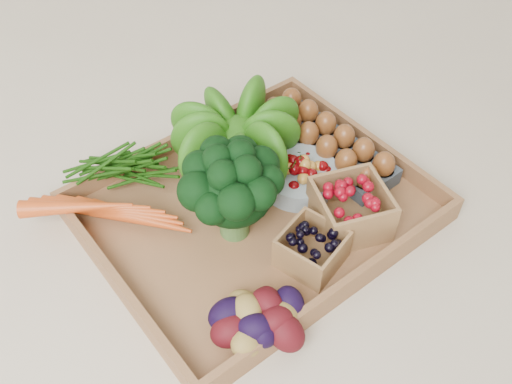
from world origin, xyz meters
TOP-DOWN VIEW (x-y plane):
  - ground at (0.00, 0.00)m, footprint 4.00×4.00m
  - tray at (0.00, 0.00)m, footprint 0.55×0.45m
  - carrots at (-0.20, 0.12)m, footprint 0.21×0.15m
  - lettuce at (0.04, 0.12)m, footprint 0.17×0.17m
  - broccoli at (-0.06, -0.02)m, footprint 0.17×0.17m
  - cherry_bowl at (0.10, 0.00)m, footprint 0.14×0.14m
  - egg_carton at (0.19, 0.03)m, footprint 0.11×0.29m
  - potatoes at (-0.14, -0.19)m, footprint 0.14×0.14m
  - punnet_blackberry at (0.00, -0.14)m, footprint 0.11×0.11m
  - punnet_raspberry at (0.10, -0.12)m, footprint 0.15×0.15m

SIDE VIEW (x-z plane):
  - ground at x=0.00m, z-range 0.00..0.00m
  - tray at x=0.00m, z-range 0.00..0.01m
  - egg_carton at x=0.19m, z-range 0.01..0.05m
  - cherry_bowl at x=0.10m, z-range 0.01..0.05m
  - carrots at x=-0.20m, z-range 0.01..0.06m
  - punnet_blackberry at x=0.00m, z-range 0.01..0.08m
  - punnet_raspberry at x=0.10m, z-range 0.01..0.09m
  - potatoes at x=-0.14m, z-range 0.01..0.09m
  - broccoli at x=-0.06m, z-range 0.02..0.15m
  - lettuce at x=0.04m, z-range 0.02..0.18m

